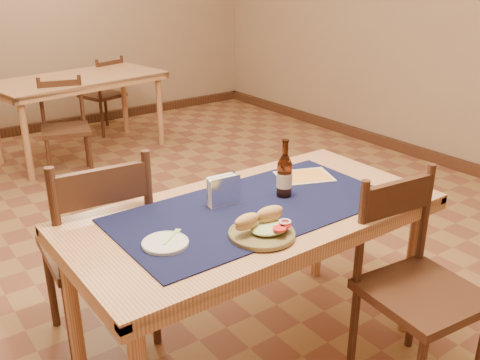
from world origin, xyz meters
TOP-DOWN VIEW (x-y plane):
  - room at (0.00, 0.00)m, footprint 6.04×7.04m
  - main_table at (0.00, -0.80)m, footprint 1.60×0.80m
  - placemat at (0.00, -0.80)m, footprint 1.20×0.60m
  - baseboard at (0.00, 0.00)m, footprint 6.00×7.00m
  - back_table at (0.44, 2.45)m, footprint 1.66×1.02m
  - chair_main_far at (-0.52, -0.31)m, footprint 0.50×0.50m
  - chair_main_near at (0.44, -1.33)m, footprint 0.48×0.48m
  - chair_back_near at (0.13, 2.00)m, footprint 0.48×0.48m
  - chair_back_far at (0.91, 3.00)m, footprint 0.48×0.48m
  - sandwich_plate at (-0.12, -1.02)m, footprint 0.26×0.26m
  - side_plate at (-0.46, -0.86)m, footprint 0.17×0.17m
  - fork at (-0.42, -0.84)m, footprint 0.11×0.09m
  - beer_bottle at (0.19, -0.78)m, footprint 0.07×0.07m
  - napkin_holder at (-0.08, -0.70)m, footprint 0.15×0.07m
  - menu_card at (0.42, -0.66)m, footprint 0.31×0.27m

SIDE VIEW (x-z plane):
  - baseboard at x=0.00m, z-range 0.00..0.10m
  - chair_back_far at x=0.91m, z-range 0.02..0.84m
  - chair_back_near at x=0.13m, z-range 0.02..0.85m
  - chair_main_near at x=0.44m, z-range 0.02..0.95m
  - chair_main_far at x=-0.52m, z-range 0.02..1.01m
  - main_table at x=0.00m, z-range 0.29..1.04m
  - back_table at x=0.44m, z-range 0.29..1.04m
  - placemat at x=0.00m, z-range 0.75..0.76m
  - menu_card at x=0.42m, z-range 0.76..0.76m
  - side_plate at x=-0.46m, z-range 0.76..0.77m
  - fork at x=-0.42m, z-range 0.77..0.77m
  - sandwich_plate at x=-0.12m, z-range 0.73..0.83m
  - napkin_holder at x=-0.08m, z-range 0.75..0.88m
  - beer_bottle at x=0.19m, z-range 0.72..0.98m
  - room at x=0.00m, z-range -0.02..2.82m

